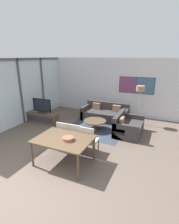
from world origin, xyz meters
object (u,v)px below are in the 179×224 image
object	(u,v)px
dining_table	(64,141)
fruit_bowl	(68,138)
dining_chair_left	(65,134)
tv_console	(43,117)
coffee_table	(95,123)
floor_lamp	(140,91)
television	(42,106)
sofa_main	(105,114)
dining_chair_centre	(77,136)
dining_chair_right	(89,139)
sofa_side	(127,127)

from	to	relation	value
dining_table	fruit_bowl	world-z (taller)	fruit_bowl
dining_table	dining_chair_left	size ratio (longest dim) A/B	1.67
tv_console	coffee_table	bearing A→B (deg)	4.75
floor_lamp	television	bearing A→B (deg)	-158.36
dining_chair_left	floor_lamp	xyz separation A→B (m)	(1.79, 3.14, 0.96)
sofa_main	dining_table	xyz separation A→B (m)	(0.13, -3.80, 0.41)
television	floor_lamp	size ratio (longest dim) A/B	0.56
television	floor_lamp	xyz separation A→B (m)	(3.96, 1.57, 0.70)
dining_table	dining_chair_centre	xyz separation A→B (m)	(0.00, 0.76, -0.18)
coffee_table	dining_chair_right	xyz separation A→B (m)	(0.55, -1.81, 0.21)
fruit_bowl	dining_chair_centre	bearing A→B (deg)	101.93
sofa_side	floor_lamp	world-z (taller)	floor_lamp
television	sofa_main	size ratio (longest dim) A/B	0.45
tv_console	dining_table	xyz separation A→B (m)	(2.60, -2.32, 0.46)
tv_console	dining_chair_centre	distance (m)	3.05
television	fruit_bowl	world-z (taller)	television
sofa_main	dining_chair_centre	distance (m)	3.05
tv_console	dining_chair_left	distance (m)	2.69
tv_console	sofa_main	size ratio (longest dim) A/B	0.72
television	dining_chair_centre	distance (m)	3.04
dining_table	dining_chair_right	size ratio (longest dim) A/B	1.67
coffee_table	fruit_bowl	world-z (taller)	fruit_bowl
dining_chair_right	sofa_side	bearing A→B (deg)	69.77
television	fruit_bowl	xyz separation A→B (m)	(2.77, -2.35, 0.05)
dining_table	coffee_table	bearing A→B (deg)	92.86
television	sofa_side	bearing A→B (deg)	5.30
sofa_side	television	bearing A→B (deg)	95.30
television	dining_chair_centre	world-z (taller)	television
dining_table	fruit_bowl	bearing A→B (deg)	-9.85
sofa_side	dining_chair_left	size ratio (longest dim) A/B	1.53
dining_chair_right	floor_lamp	xyz separation A→B (m)	(0.93, 3.18, 0.96)
tv_console	dining_chair_centre	xyz separation A→B (m)	(2.60, -1.56, 0.28)
television	dining_chair_left	distance (m)	2.69
television	dining_chair_left	size ratio (longest dim) A/B	1.04
dining_table	dining_chair_left	xyz separation A→B (m)	(-0.43, 0.75, -0.18)
sofa_main	dining_chair_right	world-z (taller)	dining_chair_right
dining_chair_left	coffee_table	bearing A→B (deg)	80.36
dining_chair_centre	coffee_table	bearing A→B (deg)	94.09
television	sofa_side	xyz separation A→B (m)	(3.75, 0.35, -0.49)
sofa_main	dining_chair_centre	size ratio (longest dim) A/B	2.31
sofa_main	dining_table	world-z (taller)	sofa_main
dining_chair_centre	floor_lamp	bearing A→B (deg)	66.51
coffee_table	sofa_main	bearing A→B (deg)	90.00
dining_chair_centre	fruit_bowl	distance (m)	0.86
floor_lamp	fruit_bowl	bearing A→B (deg)	-106.95
fruit_bowl	television	bearing A→B (deg)	139.64
coffee_table	dining_chair_left	size ratio (longest dim) A/B	1.01
television	sofa_main	bearing A→B (deg)	30.81
television	coffee_table	xyz separation A→B (m)	(2.47, 0.20, -0.47)
tv_console	dining_chair_centre	world-z (taller)	dining_chair_centre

